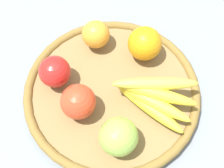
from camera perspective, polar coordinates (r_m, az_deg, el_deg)
The scene contains 8 objects.
ground_plane at distance 0.74m, azimuth 0.00°, elevation -2.13°, with size 2.40×2.40×0.00m, color slate.
basket at distance 0.72m, azimuth 0.00°, elevation -1.45°, with size 0.41×0.41×0.04m.
apple_1 at distance 0.65m, azimuth -6.32°, elevation -3.30°, with size 0.08×0.08×0.08m, color red.
orange_1 at distance 0.73m, azimuth 6.11°, elevation 7.53°, with size 0.08×0.08×0.08m, color orange.
orange_0 at distance 0.75m, azimuth -3.04°, elevation 9.23°, with size 0.07×0.07×0.07m, color orange.
apple_2 at distance 0.70m, azimuth -10.63°, elevation 2.29°, with size 0.07×0.07×0.07m, color red.
apple_0 at distance 0.62m, azimuth 1.23°, elevation -9.77°, with size 0.08×0.08×0.08m, color #8EB843.
banana_bunch at distance 0.67m, azimuth 7.51°, elevation -2.26°, with size 0.19×0.13×0.07m.
Camera 1 is at (0.08, -0.33, 0.66)m, focal length 49.03 mm.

